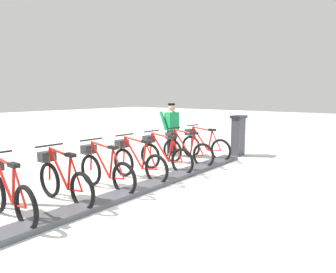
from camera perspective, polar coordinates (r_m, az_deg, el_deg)
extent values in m
plane|color=silver|center=(6.39, -3.56, -9.64)|extent=(60.00, 60.00, 0.00)
cube|color=#47474C|center=(6.37, -3.56, -9.21)|extent=(0.44, 7.41, 0.10)
cube|color=#38383D|center=(9.78, 13.14, -0.07)|extent=(0.28, 0.44, 1.20)
cube|color=#194C8C|center=(9.80, 12.42, 2.03)|extent=(0.03, 0.30, 0.40)
cube|color=black|center=(9.71, 13.26, 3.67)|extent=(0.36, 0.52, 0.08)
torus|color=black|center=(8.79, 9.97, -2.62)|extent=(0.67, 0.09, 0.67)
torus|color=black|center=(9.34, 4.39, -1.90)|extent=(0.67, 0.09, 0.67)
cylinder|color=red|center=(9.11, 6.16, -0.39)|extent=(0.60, 0.06, 0.70)
cylinder|color=red|center=(8.93, 7.98, -0.82)|extent=(0.16, 0.05, 0.61)
cylinder|color=red|center=(9.04, 6.50, 1.46)|extent=(0.69, 0.06, 0.11)
cylinder|color=red|center=(8.90, 8.78, -2.65)|extent=(0.43, 0.04, 0.09)
cylinder|color=red|center=(8.82, 9.15, -0.77)|extent=(0.33, 0.04, 0.56)
cylinder|color=red|center=(9.28, 4.56, -0.04)|extent=(0.10, 0.04, 0.62)
cube|color=black|center=(8.86, 8.35, 1.26)|extent=(0.22, 0.11, 0.06)
cylinder|color=black|center=(9.22, 4.73, 2.14)|extent=(0.04, 0.54, 0.03)
cube|color=#2D2D2D|center=(9.31, 4.16, 0.84)|extent=(0.21, 0.28, 0.18)
torus|color=black|center=(7.98, 6.70, -3.62)|extent=(0.67, 0.09, 0.67)
torus|color=black|center=(8.59, 0.84, -2.74)|extent=(0.67, 0.09, 0.67)
cylinder|color=red|center=(8.34, 2.67, -1.13)|extent=(0.60, 0.06, 0.70)
cylinder|color=red|center=(8.14, 4.58, -1.61)|extent=(0.16, 0.05, 0.61)
cylinder|color=red|center=(8.26, 3.01, 0.89)|extent=(0.69, 0.06, 0.11)
cylinder|color=red|center=(8.11, 5.44, -3.62)|extent=(0.43, 0.04, 0.09)
cylinder|color=red|center=(8.02, 5.82, -1.58)|extent=(0.33, 0.04, 0.56)
cylinder|color=red|center=(8.52, 1.00, -0.73)|extent=(0.10, 0.04, 0.62)
cube|color=black|center=(8.06, 4.96, 0.66)|extent=(0.22, 0.11, 0.06)
cylinder|color=black|center=(8.46, 1.16, 1.64)|extent=(0.04, 0.54, 0.03)
cube|color=#2D2D2D|center=(8.55, 0.58, 0.23)|extent=(0.21, 0.28, 0.18)
torus|color=black|center=(7.22, 2.72, -4.81)|extent=(0.67, 0.09, 0.67)
torus|color=black|center=(7.88, -3.38, -3.73)|extent=(0.67, 0.09, 0.67)
cylinder|color=red|center=(7.60, -1.52, -2.00)|extent=(0.60, 0.06, 0.70)
cylinder|color=red|center=(7.39, 0.47, -2.56)|extent=(0.16, 0.05, 0.61)
cylinder|color=red|center=(7.52, -1.18, 0.20)|extent=(0.69, 0.06, 0.11)
cylinder|color=red|center=(7.35, 1.39, -4.79)|extent=(0.43, 0.04, 0.09)
cylinder|color=red|center=(7.25, 1.77, -2.55)|extent=(0.33, 0.04, 0.56)
cylinder|color=red|center=(7.81, -3.24, -1.55)|extent=(0.10, 0.04, 0.62)
cube|color=black|center=(7.30, 0.84, -0.07)|extent=(0.22, 0.11, 0.06)
cylinder|color=black|center=(7.73, -3.10, 1.04)|extent=(0.04, 0.54, 0.03)
cube|color=#2D2D2D|center=(7.84, -3.67, -0.49)|extent=(0.21, 0.28, 0.18)
torus|color=black|center=(6.50, -2.20, -6.25)|extent=(0.67, 0.09, 0.67)
torus|color=black|center=(7.22, -8.41, -4.88)|extent=(0.67, 0.09, 0.67)
cylinder|color=red|center=(6.92, -6.57, -3.04)|extent=(0.60, 0.06, 0.70)
cylinder|color=red|center=(6.69, -4.54, -3.71)|extent=(0.16, 0.05, 0.61)
cylinder|color=red|center=(6.83, -6.26, -0.63)|extent=(0.69, 0.06, 0.11)
cylinder|color=red|center=(6.64, -3.57, -6.19)|extent=(0.43, 0.04, 0.09)
cylinder|color=red|center=(6.54, -3.21, -3.72)|extent=(0.33, 0.04, 0.56)
cylinder|color=red|center=(7.14, -8.30, -2.51)|extent=(0.10, 0.04, 0.62)
cube|color=black|center=(6.59, -4.20, -0.96)|extent=(0.22, 0.11, 0.06)
cylinder|color=black|center=(7.06, -8.20, 0.32)|extent=(0.04, 0.54, 0.03)
cube|color=#2D2D2D|center=(7.18, -8.75, -1.35)|extent=(0.21, 0.28, 0.18)
torus|color=black|center=(5.84, -8.32, -7.96)|extent=(0.67, 0.09, 0.67)
torus|color=black|center=(6.64, -14.41, -6.19)|extent=(0.67, 0.09, 0.67)
cylinder|color=red|center=(6.30, -12.68, -4.27)|extent=(0.60, 0.06, 0.70)
cylinder|color=red|center=(6.05, -10.68, -5.07)|extent=(0.16, 0.05, 0.61)
cylinder|color=red|center=(6.20, -12.42, -1.64)|extent=(0.69, 0.06, 0.11)
cylinder|color=red|center=(6.00, -9.68, -7.83)|extent=(0.43, 0.04, 0.09)
cylinder|color=red|center=(5.88, -9.37, -5.13)|extent=(0.33, 0.04, 0.56)
cylinder|color=red|center=(6.55, -14.35, -3.63)|extent=(0.10, 0.04, 0.62)
cube|color=black|center=(5.94, -10.40, -2.05)|extent=(0.22, 0.11, 0.06)
cylinder|color=black|center=(6.46, -14.30, -0.56)|extent=(0.04, 0.54, 0.03)
cube|color=#2D2D2D|center=(6.58, -14.80, -2.36)|extent=(0.21, 0.28, 0.18)
torus|color=black|center=(5.27, -15.95, -9.95)|extent=(0.67, 0.09, 0.67)
torus|color=black|center=(6.14, -21.51, -7.66)|extent=(0.67, 0.09, 0.67)
cylinder|color=red|center=(5.78, -20.02, -5.67)|extent=(0.60, 0.06, 0.70)
cylinder|color=red|center=(5.50, -18.20, -6.64)|extent=(0.16, 0.05, 0.61)
cylinder|color=red|center=(5.67, -19.86, -2.82)|extent=(0.69, 0.06, 0.11)
cylinder|color=red|center=(5.45, -17.21, -9.71)|extent=(0.43, 0.04, 0.09)
cylinder|color=red|center=(5.32, -16.99, -6.77)|extent=(0.33, 0.04, 0.56)
cylinder|color=red|center=(6.04, -21.52, -4.90)|extent=(0.10, 0.04, 0.62)
cube|color=black|center=(5.38, -18.01, -3.35)|extent=(0.22, 0.11, 0.06)
cylinder|color=black|center=(5.95, -21.56, -1.58)|extent=(0.04, 0.54, 0.03)
cube|color=#2D2D2D|center=(6.08, -21.95, -3.51)|extent=(0.21, 0.28, 0.18)
torus|color=black|center=(4.82, -25.31, -12.12)|extent=(0.67, 0.09, 0.67)
cylinder|color=red|center=(5.37, -28.69, -7.20)|extent=(0.60, 0.06, 0.70)
cylinder|color=red|center=(5.07, -27.23, -8.37)|extent=(0.16, 0.05, 0.61)
cylinder|color=red|center=(5.25, -28.67, -4.16)|extent=(0.69, 0.06, 0.11)
cylinder|color=red|center=(5.02, -26.34, -11.75)|extent=(0.43, 0.04, 0.09)
cylinder|color=red|center=(4.87, -26.27, -8.61)|extent=(0.33, 0.04, 0.56)
cube|color=black|center=(4.94, -27.20, -4.83)|extent=(0.22, 0.11, 0.06)
cube|color=white|center=(9.56, -0.02, -3.39)|extent=(0.28, 0.15, 0.10)
cube|color=white|center=(9.61, 1.44, -3.33)|extent=(0.28, 0.15, 0.10)
cylinder|color=black|center=(9.45, 0.27, -1.18)|extent=(0.15, 0.15, 0.82)
cylinder|color=black|center=(9.58, 1.16, -1.05)|extent=(0.15, 0.15, 0.82)
cube|color=#1D9352|center=(9.43, 0.72, 2.91)|extent=(0.33, 0.44, 0.56)
cylinder|color=#1D9352|center=(9.34, -0.88, 3.03)|extent=(0.35, 0.16, 0.57)
cylinder|color=#1D9352|center=(9.68, 1.48, 3.20)|extent=(0.35, 0.16, 0.57)
sphere|color=tan|center=(9.41, 0.73, 5.52)|extent=(0.22, 0.22, 0.22)
cylinder|color=black|center=(9.42, 0.65, 6.13)|extent=(0.22, 0.22, 0.06)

